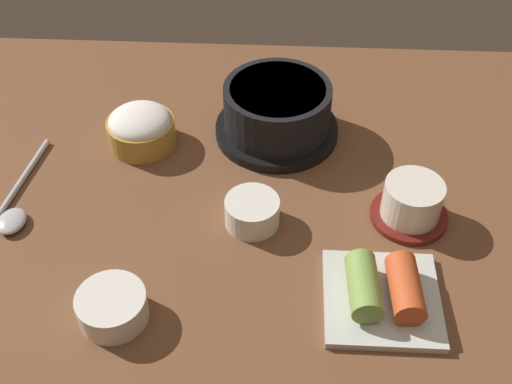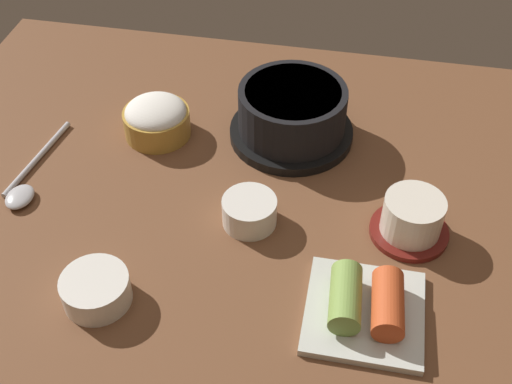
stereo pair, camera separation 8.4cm
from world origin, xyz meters
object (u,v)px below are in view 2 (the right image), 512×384
stone_pot (292,114)px  side_bowl_near (96,289)px  tea_cup_with_saucer (412,218)px  banchan_cup_center (249,211)px  rice_bowl (156,118)px  spoon (26,183)px  kimchi_plate (365,306)px

stone_pot → side_bowl_near: bearing=-117.4°
tea_cup_with_saucer → side_bowl_near: (-35.07, -17.24, -0.90)cm
banchan_cup_center → stone_pot: bearing=81.9°
rice_bowl → stone_pot: bearing=9.4°
stone_pot → spoon: 38.27cm
stone_pot → kimchi_plate: stone_pot is taller
tea_cup_with_saucer → side_bowl_near: tea_cup_with_saucer is taller
tea_cup_with_saucer → banchan_cup_center: bearing=-174.8°
stone_pot → tea_cup_with_saucer: stone_pot is taller
stone_pot → banchan_cup_center: bearing=-98.1°
rice_bowl → spoon: 20.41cm
stone_pot → kimchi_plate: size_ratio=1.36×
stone_pot → spoon: stone_pot is taller
rice_bowl → kimchi_plate: rice_bowl is taller
banchan_cup_center → kimchi_plate: 19.56cm
stone_pot → banchan_cup_center: stone_pot is taller
banchan_cup_center → kimchi_plate: (15.62, -11.77, -0.28)cm
side_bowl_near → spoon: 22.94cm
stone_pot → banchan_cup_center: 18.56cm
tea_cup_with_saucer → stone_pot: bearing=137.1°
rice_bowl → tea_cup_with_saucer: (37.17, -13.19, -0.04)cm
banchan_cup_center → spoon: (-31.18, 0.62, -1.41)cm
kimchi_plate → side_bowl_near: size_ratio=1.68×
stone_pot → rice_bowl: bearing=-170.6°
kimchi_plate → side_bowl_near: 30.64cm
stone_pot → side_bowl_near: stone_pot is taller
stone_pot → tea_cup_with_saucer: (17.66, -16.40, -1.30)cm
kimchi_plate → tea_cup_with_saucer: bearing=71.2°
stone_pot → kimchi_plate: 32.80cm
rice_bowl → kimchi_plate: bearing=-39.5°
tea_cup_with_saucer → kimchi_plate: tea_cup_with_saucer is taller
banchan_cup_center → side_bowl_near: banchan_cup_center is taller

